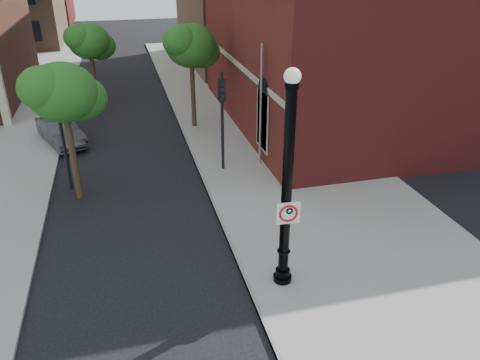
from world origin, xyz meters
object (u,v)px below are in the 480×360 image
object	(u,v)px
traffic_signal_right	(222,106)
no_parking_sign	(288,213)
parked_car	(61,131)
traffic_signal_left	(59,117)
lamppost	(286,196)

from	to	relation	value
traffic_signal_right	no_parking_sign	bearing A→B (deg)	-92.26
parked_car	traffic_signal_left	distance (m)	5.81
parked_car	traffic_signal_right	bearing A→B (deg)	-58.40
traffic_signal_left	traffic_signal_right	bearing A→B (deg)	4.36
lamppost	parked_car	world-z (taller)	lamppost
no_parking_sign	traffic_signal_right	xyz separation A→B (m)	(0.01, 8.09, 0.47)
traffic_signal_left	parked_car	bearing A→B (deg)	101.25
parked_car	traffic_signal_left	world-z (taller)	traffic_signal_left
parked_car	traffic_signal_left	bearing A→B (deg)	-104.43
lamppost	no_parking_sign	size ratio (longest dim) A/B	9.69
traffic_signal_right	lamppost	bearing A→B (deg)	-92.38
lamppost	traffic_signal_right	distance (m)	7.93
lamppost	traffic_signal_right	world-z (taller)	lamppost
traffic_signal_right	traffic_signal_left	bearing A→B (deg)	178.82
no_parking_sign	parked_car	distance (m)	15.09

